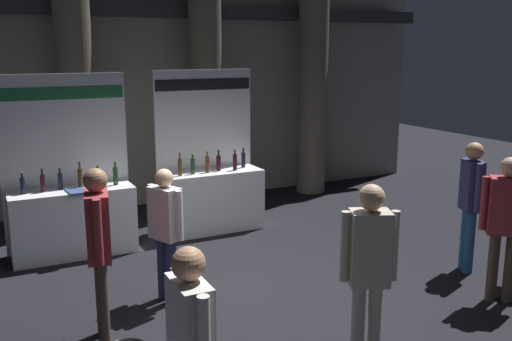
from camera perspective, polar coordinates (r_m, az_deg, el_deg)
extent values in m
plane|color=black|center=(7.05, -1.38, -12.25)|extent=(24.79, 24.79, 0.00)
cube|color=gray|center=(10.81, -12.35, 13.63)|extent=(12.39, 0.25, 6.48)
cube|color=#2D2D33|center=(10.53, -12.00, 15.45)|extent=(12.39, 0.20, 0.24)
cylinder|color=#665B4C|center=(9.90, -17.74, 10.38)|extent=(0.59, 0.59, 5.40)
cylinder|color=#665B4C|center=(10.51, -5.08, 10.96)|extent=(0.59, 0.59, 5.40)
cylinder|color=#665B4C|center=(11.56, 5.76, 11.05)|extent=(0.59, 0.59, 5.40)
cube|color=white|center=(8.55, -17.79, -4.95)|extent=(1.70, 0.60, 0.96)
cube|color=white|center=(8.69, -18.49, 0.71)|extent=(1.78, 0.04, 2.56)
cube|color=#1E6638|center=(8.53, -18.92, 7.34)|extent=(1.73, 0.01, 0.18)
cylinder|color=black|center=(8.36, -22.30, -1.42)|extent=(0.07, 0.07, 0.23)
cylinder|color=black|center=(8.33, -22.38, -0.44)|extent=(0.03, 0.03, 0.06)
cylinder|color=gold|center=(8.33, -22.40, -0.16)|extent=(0.03, 0.03, 0.02)
cylinder|color=black|center=(8.39, -20.55, -1.22)|extent=(0.07, 0.07, 0.24)
cylinder|color=black|center=(8.35, -20.63, -0.18)|extent=(0.03, 0.03, 0.07)
cylinder|color=black|center=(8.34, -20.66, 0.12)|extent=(0.03, 0.03, 0.02)
cylinder|color=black|center=(8.44, -18.99, -1.03)|extent=(0.06, 0.06, 0.23)
cylinder|color=black|center=(8.41, -19.07, -0.02)|extent=(0.03, 0.03, 0.07)
cylinder|color=gold|center=(8.40, -19.09, 0.27)|extent=(0.03, 0.03, 0.02)
cylinder|color=#472D14|center=(8.44, -17.18, -0.77)|extent=(0.07, 0.07, 0.28)
cylinder|color=#472D14|center=(8.40, -17.26, 0.42)|extent=(0.03, 0.03, 0.08)
cylinder|color=black|center=(8.39, -17.28, 0.76)|extent=(0.03, 0.03, 0.02)
cylinder|color=black|center=(8.48, -15.51, -0.77)|extent=(0.07, 0.07, 0.23)
cylinder|color=black|center=(8.45, -15.57, 0.21)|extent=(0.03, 0.03, 0.07)
cylinder|color=gold|center=(8.45, -15.59, 0.50)|extent=(0.03, 0.03, 0.02)
cylinder|color=#19381E|center=(8.51, -13.88, -0.55)|extent=(0.07, 0.07, 0.26)
cylinder|color=#19381E|center=(8.47, -13.94, 0.57)|extent=(0.03, 0.03, 0.08)
cylinder|color=gold|center=(8.46, -13.96, 0.91)|extent=(0.03, 0.03, 0.02)
cube|color=#334772|center=(8.25, -17.52, -1.98)|extent=(0.28, 0.38, 0.02)
cube|color=white|center=(9.26, -4.31, -3.04)|extent=(1.58, 0.60, 0.98)
cube|color=white|center=(9.40, -5.18, 2.16)|extent=(1.66, 0.04, 2.58)
cube|color=black|center=(9.25, -5.25, 8.58)|extent=(1.61, 0.01, 0.18)
cylinder|color=#472D14|center=(8.85, -7.62, 0.30)|extent=(0.06, 0.06, 0.26)
cylinder|color=#472D14|center=(8.82, -7.65, 1.41)|extent=(0.03, 0.03, 0.09)
cylinder|color=red|center=(8.81, -7.66, 1.75)|extent=(0.03, 0.03, 0.02)
cylinder|color=#19381E|center=(8.96, -6.35, 0.41)|extent=(0.07, 0.07, 0.24)
cylinder|color=#19381E|center=(8.93, -6.37, 1.38)|extent=(0.03, 0.03, 0.07)
cylinder|color=gold|center=(8.92, -6.38, 1.65)|extent=(0.03, 0.03, 0.02)
cylinder|color=#472D14|center=(9.04, -4.89, 0.59)|extent=(0.06, 0.06, 0.25)
cylinder|color=#472D14|center=(9.01, -4.91, 1.62)|extent=(0.03, 0.03, 0.08)
cylinder|color=gold|center=(9.00, -4.92, 1.91)|extent=(0.03, 0.03, 0.02)
cylinder|color=black|center=(9.16, -3.77, 0.73)|extent=(0.07, 0.07, 0.24)
cylinder|color=black|center=(9.13, -3.78, 1.73)|extent=(0.03, 0.03, 0.08)
cylinder|color=red|center=(9.12, -3.79, 2.05)|extent=(0.03, 0.03, 0.02)
cylinder|color=black|center=(9.18, -2.13, 0.83)|extent=(0.07, 0.07, 0.26)
cylinder|color=black|center=(9.15, -2.13, 1.85)|extent=(0.03, 0.03, 0.07)
cylinder|color=gold|center=(9.14, -2.14, 2.13)|extent=(0.03, 0.03, 0.02)
cylinder|color=black|center=(9.40, -1.28, 1.06)|extent=(0.07, 0.07, 0.25)
cylinder|color=black|center=(9.38, -1.28, 1.99)|extent=(0.03, 0.03, 0.06)
cylinder|color=black|center=(9.37, -1.29, 2.24)|extent=(0.03, 0.03, 0.02)
cylinder|color=navy|center=(6.76, -8.43, -9.96)|extent=(0.12, 0.12, 0.76)
cylinder|color=navy|center=(6.87, -9.33, -9.61)|extent=(0.12, 0.12, 0.76)
cube|color=silver|center=(6.59, -9.07, -4.25)|extent=(0.35, 0.43, 0.61)
sphere|color=tan|center=(6.49, -9.20, -0.75)|extent=(0.21, 0.21, 0.21)
cylinder|color=silver|center=(6.42, -7.71, -4.51)|extent=(0.08, 0.08, 0.58)
cylinder|color=silver|center=(6.76, -10.38, -3.75)|extent=(0.08, 0.08, 0.58)
cylinder|color=#47382D|center=(7.27, 22.62, -8.89)|extent=(0.12, 0.12, 0.83)
cylinder|color=#47382D|center=(7.30, 24.04, -8.93)|extent=(0.12, 0.12, 0.83)
cube|color=maroon|center=(7.07, 23.83, -3.26)|extent=(0.47, 0.45, 0.66)
sphere|color=tan|center=(6.97, 24.15, 0.30)|extent=(0.23, 0.23, 0.23)
cylinder|color=maroon|center=(7.02, 21.86, -3.05)|extent=(0.08, 0.08, 0.62)
cylinder|color=navy|center=(8.15, 20.19, -6.42)|extent=(0.12, 0.12, 0.84)
cylinder|color=navy|center=(8.02, 20.59, -6.77)|extent=(0.12, 0.12, 0.84)
cube|color=navy|center=(7.88, 20.79, -1.42)|extent=(0.33, 0.38, 0.66)
sphere|color=tan|center=(7.80, 21.04, 1.81)|extent=(0.23, 0.23, 0.23)
cylinder|color=navy|center=(8.07, 20.25, -0.96)|extent=(0.08, 0.08, 0.63)
cylinder|color=navy|center=(7.69, 21.37, -1.66)|extent=(0.08, 0.08, 0.63)
cube|color=silver|center=(3.85, -6.61, -15.34)|extent=(0.20, 0.41, 0.64)
sphere|color=tan|center=(3.67, -6.78, -9.25)|extent=(0.22, 0.22, 0.22)
cylinder|color=silver|center=(4.06, -7.85, -13.63)|extent=(0.08, 0.08, 0.61)
cylinder|color=#ADA393|center=(5.47, 11.74, -15.12)|extent=(0.12, 0.12, 0.85)
cylinder|color=#ADA393|center=(5.44, 10.14, -15.23)|extent=(0.12, 0.12, 0.85)
cube|color=#ADA393|center=(5.15, 11.29, -7.61)|extent=(0.42, 0.38, 0.67)
sphere|color=tan|center=(5.02, 11.50, -2.66)|extent=(0.23, 0.23, 0.23)
cylinder|color=#ADA393|center=(5.20, 13.66, -7.33)|extent=(0.08, 0.08, 0.64)
cylinder|color=#ADA393|center=(5.10, 8.88, -7.53)|extent=(0.08, 0.08, 0.64)
cylinder|color=#47382D|center=(6.19, -15.14, -11.94)|extent=(0.12, 0.12, 0.86)
cylinder|color=#47382D|center=(6.02, -15.11, -12.64)|extent=(0.12, 0.12, 0.86)
cube|color=maroon|center=(5.83, -15.54, -5.38)|extent=(0.30, 0.48, 0.68)
sphere|color=#8C6647|center=(5.71, -15.80, -0.93)|extent=(0.24, 0.24, 0.24)
cylinder|color=maroon|center=(6.08, -15.57, -4.48)|extent=(0.08, 0.08, 0.65)
cylinder|color=maroon|center=(5.57, -15.52, -6.02)|extent=(0.08, 0.08, 0.65)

